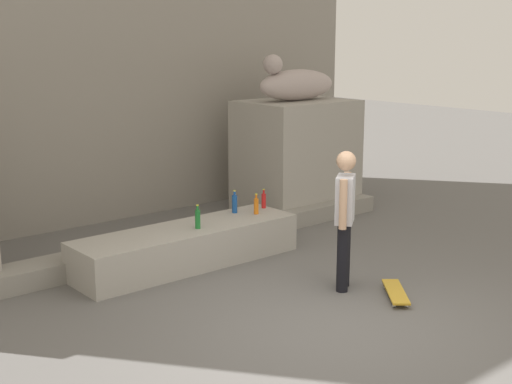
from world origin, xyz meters
name	(u,v)px	position (x,y,z in m)	size (l,w,h in m)	color
ground_plane	(328,324)	(0.00, 0.00, 0.00)	(40.00, 40.00, 0.00)	#605E5B
facade_wall	(74,29)	(0.00, 5.54, 3.07)	(11.04, 0.60, 6.13)	gray
pedestal_right	(296,156)	(3.18, 3.87, 0.94)	(1.87, 1.39, 1.89)	#A39E93
statue_reclining_right	(295,84)	(3.14, 3.87, 2.17)	(1.61, 0.58, 0.78)	#B5A5A0
ledge_block	(188,246)	(0.00, 2.57, 0.25)	(3.13, 0.87, 0.51)	#A39E93
skater	(345,214)	(0.91, 0.64, 0.92)	(0.45, 0.38, 1.67)	black
skateboard	(396,292)	(1.16, 0.04, 0.06)	(0.68, 0.73, 0.08)	gold
bottle_orange	(256,206)	(1.15, 2.53, 0.63)	(0.07, 0.07, 0.29)	orange
bottle_blue	(235,203)	(0.96, 2.78, 0.65)	(0.08, 0.08, 0.33)	#194C99
bottle_red	(264,200)	(1.46, 2.73, 0.62)	(0.07, 0.07, 0.28)	red
bottle_green	(198,219)	(0.08, 2.45, 0.64)	(0.07, 0.07, 0.32)	#1E722D
stair_step	(164,245)	(0.00, 3.15, 0.13)	(8.22, 0.50, 0.26)	gray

